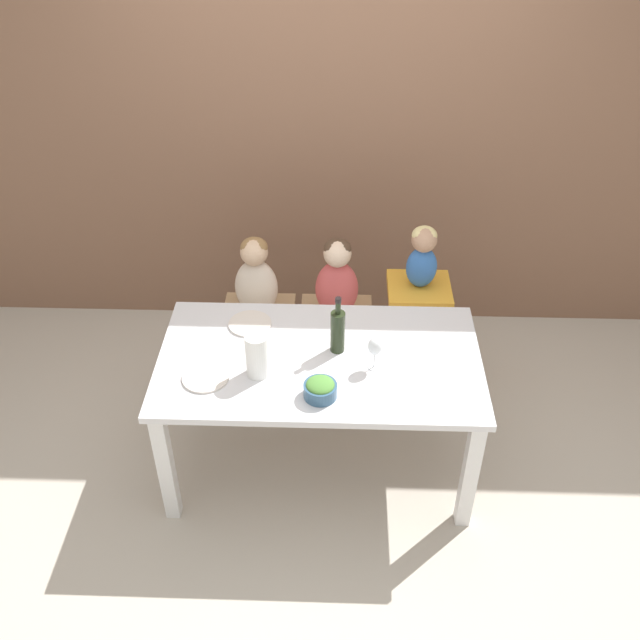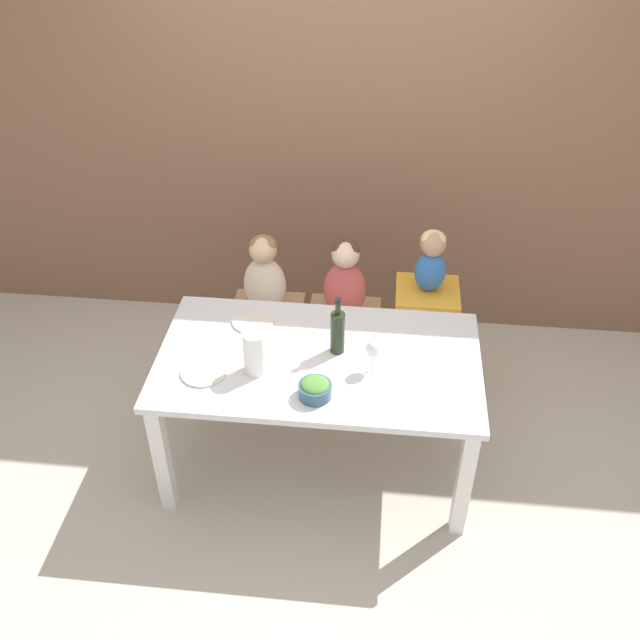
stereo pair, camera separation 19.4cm
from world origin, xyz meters
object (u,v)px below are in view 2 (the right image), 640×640
(person_child_center, at_px, (345,279))
(person_baby_right, at_px, (432,258))
(chair_far_left, at_px, (267,320))
(wine_bottle, at_px, (338,331))
(salad_bowl_large, at_px, (315,388))
(chair_right_highchair, at_px, (426,311))
(paper_towel_roll, at_px, (255,352))
(person_child_left, at_px, (264,275))
(chair_far_center, at_px, (344,325))
(dinner_plate_front_left, at_px, (204,372))
(dinner_plate_back_left, at_px, (253,321))
(wine_glass_near, at_px, (373,350))

(person_child_center, height_order, person_baby_right, person_baby_right)
(person_child_center, bearing_deg, person_baby_right, 0.06)
(chair_far_left, relative_size, person_baby_right, 1.28)
(wine_bottle, height_order, salad_bowl_large, wine_bottle)
(chair_right_highchair, distance_m, paper_towel_roll, 1.20)
(person_child_left, xyz_separation_m, wine_bottle, (0.47, -0.63, 0.13))
(chair_far_center, bearing_deg, wine_bottle, -89.08)
(chair_right_highchair, height_order, paper_towel_roll, paper_towel_roll)
(person_child_center, distance_m, dinner_plate_front_left, 1.05)
(chair_far_center, bearing_deg, chair_right_highchair, 0.00)
(chair_right_highchair, relative_size, person_child_center, 1.40)
(paper_towel_roll, bearing_deg, person_baby_right, 44.78)
(person_baby_right, height_order, dinner_plate_front_left, person_baby_right)
(person_child_left, xyz_separation_m, dinner_plate_back_left, (0.02, -0.45, 0.01))
(dinner_plate_back_left, bearing_deg, paper_towel_roll, -77.68)
(salad_bowl_large, bearing_deg, person_child_center, 86.26)
(person_child_center, relative_size, dinner_plate_back_left, 2.23)
(person_child_left, distance_m, person_child_center, 0.46)
(person_baby_right, relative_size, wine_glass_near, 2.12)
(chair_right_highchair, bearing_deg, chair_far_left, 180.00)
(chair_far_center, height_order, person_child_left, person_child_left)
(person_child_left, bearing_deg, chair_right_highchair, -0.07)
(chair_far_left, relative_size, paper_towel_roll, 2.11)
(paper_towel_roll, height_order, dinner_plate_front_left, paper_towel_roll)
(person_child_center, relative_size, dinner_plate_front_left, 2.23)
(person_baby_right, xyz_separation_m, salad_bowl_large, (-0.53, -0.96, -0.12))
(chair_far_left, bearing_deg, salad_bowl_large, -67.65)
(salad_bowl_large, relative_size, dinner_plate_back_left, 0.69)
(wine_bottle, xyz_separation_m, wine_glass_near, (0.18, -0.12, 0.00))
(paper_towel_roll, bearing_deg, wine_glass_near, 6.52)
(chair_far_center, xyz_separation_m, wine_glass_near, (0.19, -0.75, 0.45))
(paper_towel_roll, bearing_deg, dinner_plate_back_left, 102.32)
(person_child_left, distance_m, salad_bowl_large, 1.04)
(chair_right_highchair, distance_m, dinner_plate_front_left, 1.38)
(chair_right_highchair, relative_size, salad_bowl_large, 4.48)
(paper_towel_roll, relative_size, dinner_plate_back_left, 1.02)
(paper_towel_roll, relative_size, wine_glass_near, 1.29)
(wine_bottle, xyz_separation_m, salad_bowl_large, (-0.07, -0.33, -0.08))
(chair_far_left, bearing_deg, person_child_center, 0.13)
(chair_far_center, distance_m, dinner_plate_front_left, 1.10)
(dinner_plate_front_left, height_order, dinner_plate_back_left, same)
(wine_bottle, distance_m, wine_glass_near, 0.22)
(chair_far_center, height_order, dinner_plate_back_left, dinner_plate_back_left)
(dinner_plate_back_left, bearing_deg, salad_bowl_large, -53.79)
(person_child_center, distance_m, paper_towel_roll, 0.90)
(wine_bottle, bearing_deg, wine_glass_near, -35.23)
(salad_bowl_large, bearing_deg, wine_bottle, 77.53)
(chair_right_highchair, xyz_separation_m, dinner_plate_back_left, (-0.91, -0.45, 0.20))
(chair_far_center, distance_m, person_baby_right, 0.68)
(wine_glass_near, distance_m, dinner_plate_front_left, 0.80)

